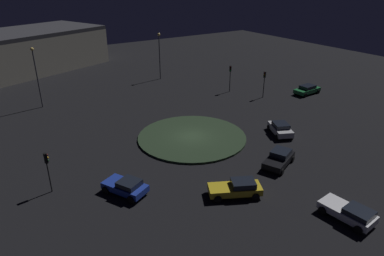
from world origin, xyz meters
name	(u,v)px	position (x,y,z in m)	size (l,w,h in m)	color
ground_plane	(192,138)	(0.00, 0.00, 0.00)	(120.48, 120.48, 0.00)	black
roundabout_island	(192,137)	(0.00, 0.00, 0.11)	(12.47, 12.47, 0.23)	#263823
car_black	(279,158)	(9.91, 3.75, 0.74)	(3.31, 4.52, 1.46)	black
car_green	(307,89)	(-3.33, 23.96, 0.74)	(2.26, 4.53, 1.41)	#1E7238
car_silver	(280,128)	(4.92, 9.21, 0.74)	(4.23, 3.30, 1.43)	silver
car_white	(349,212)	(18.83, 1.97, 0.72)	(4.21, 2.44, 1.33)	white
car_blue	(126,186)	(6.13, -10.85, 0.73)	(4.29, 3.41, 1.39)	#1E38A5
car_yellow	(237,188)	(11.58, -3.11, 0.73)	(3.57, 4.76, 1.41)	gold
traffic_light_northwest	(230,73)	(-10.98, 14.50, 3.00)	(0.37, 0.39, 4.22)	#2D2D2D
traffic_light_south	(47,165)	(2.26, -16.12, 2.68)	(0.33, 0.37, 3.75)	#2D2D2D
traffic_light_north	(264,79)	(-5.96, 16.99, 2.87)	(0.36, 0.39, 4.03)	#2D2D2D
streetlamp_west	(159,50)	(-23.65, 8.81, 5.19)	(0.50, 0.50, 8.07)	#4C4C51
streetlamp_southwest	(36,71)	(-20.21, -12.15, 5.17)	(0.46, 0.46, 8.44)	#4C4C51
store_building	(10,53)	(-42.54, -12.58, 3.76)	(26.15, 37.30, 7.52)	#ADA893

